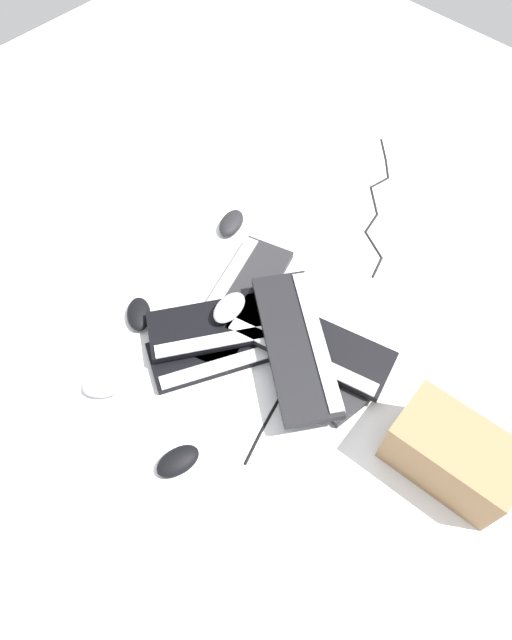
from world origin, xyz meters
name	(u,v)px	position (x,y,z in m)	size (l,w,h in m)	color
ground_plane	(254,302)	(0.00, 0.00, 0.00)	(3.20, 3.20, 0.00)	white
keyboard_0	(231,346)	(0.15, 0.06, 0.01)	(0.46, 0.34, 0.03)	black
keyboard_1	(301,351)	(0.03, 0.21, 0.01)	(0.21, 0.46, 0.03)	#232326
keyboard_2	(238,300)	(0.03, -0.03, 0.01)	(0.46, 0.28, 0.03)	#232326
keyboard_3	(310,343)	(0.01, 0.22, 0.04)	(0.26, 0.46, 0.03)	black
keyboard_4	(230,324)	(0.12, 0.02, 0.04)	(0.45, 0.37, 0.03)	black
keyboard_5	(297,344)	(0.05, 0.20, 0.07)	(0.38, 0.44, 0.03)	black
mouse_0	(229,308)	(0.10, 0.00, 0.08)	(0.11, 0.07, 0.04)	#B7B7BC
mouse_1	(231,223)	(-0.15, -0.25, 0.02)	(0.11, 0.07, 0.04)	black
mouse_2	(104,386)	(0.47, -0.09, 0.02)	(0.11, 0.07, 0.04)	#B7B7BC
mouse_3	(178,461)	(0.47, 0.19, 0.02)	(0.11, 0.07, 0.04)	black
mouse_4	(139,314)	(0.26, -0.20, 0.02)	(0.11, 0.07, 0.04)	black
cable_0	(292,407)	(0.17, 0.30, 0.00)	(0.29, 0.18, 0.01)	black
cable_1	(378,202)	(-0.55, 0.02, 0.00)	(0.51, 0.35, 0.01)	black
cardboard_box	(453,454)	(0.03, 0.66, 0.08)	(0.28, 0.16, 0.17)	olive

